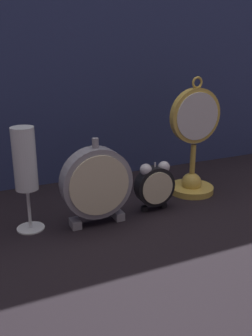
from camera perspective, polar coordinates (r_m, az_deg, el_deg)
ground_plane at (r=0.84m, az=2.27°, el=-8.23°), size 4.00×4.00×0.00m
fabric_backdrop_drape at (r=1.05m, az=-5.81°, el=18.09°), size 1.60×0.01×0.74m
pocket_watch_on_stand at (r=0.98m, az=10.24°, el=2.64°), size 0.14×0.12×0.30m
alarm_clock_twin_bell at (r=0.88m, az=4.40°, el=-2.44°), size 0.09×0.03×0.12m
mantel_clock_silver at (r=0.80m, az=-4.51°, el=-2.38°), size 0.15×0.04×0.19m
champagne_flute at (r=0.78m, az=-15.11°, el=0.29°), size 0.06×0.06×0.22m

